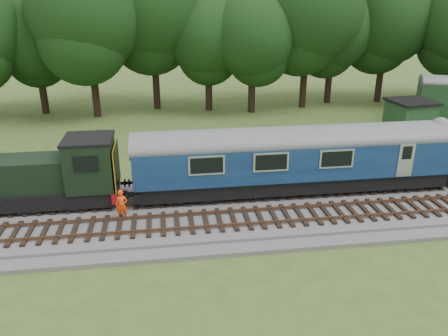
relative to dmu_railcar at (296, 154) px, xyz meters
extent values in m
plane|color=#385820|center=(-3.36, -1.40, -2.61)|extent=(120.00, 120.00, 0.00)
cube|color=#4C4C4F|center=(-3.36, -1.40, -2.43)|extent=(70.00, 7.00, 0.35)
cube|color=brown|center=(-3.36, -0.72, -2.12)|extent=(66.50, 0.07, 0.14)
cube|color=brown|center=(-3.36, 0.72, -2.12)|extent=(66.50, 0.07, 0.14)
cube|color=brown|center=(-3.36, -3.72, -2.12)|extent=(66.50, 0.07, 0.14)
cube|color=brown|center=(-3.36, -2.28, -2.12)|extent=(66.50, 0.07, 0.14)
cube|color=black|center=(-0.01, 0.00, -1.55)|extent=(17.46, 2.52, 0.85)
cube|color=#0E224C|center=(-0.01, 0.00, -0.12)|extent=(18.00, 2.80, 2.05)
cube|color=yellow|center=(9.01, 0.00, -0.50)|extent=(0.06, 2.74, 1.30)
cube|color=black|center=(5.99, 0.00, -1.75)|extent=(2.60, 2.00, 0.55)
cube|color=black|center=(-6.01, 0.00, -1.75)|extent=(2.60, 2.00, 0.55)
cube|color=black|center=(-14.41, 0.00, -1.60)|extent=(8.73, 2.39, 0.85)
cube|color=black|center=(-15.61, 0.00, -0.35)|extent=(6.30, 2.08, 1.70)
cube|color=black|center=(-11.21, 0.00, 0.05)|extent=(2.40, 2.55, 2.60)
cube|color=#A20C17|center=(-10.03, 0.00, -1.55)|extent=(0.25, 2.60, 0.55)
cube|color=yellow|center=(-9.89, 0.00, -0.15)|extent=(0.06, 2.55, 2.30)
imported|color=#FF460D|center=(-9.57, -2.17, -1.45)|extent=(0.60, 0.40, 1.61)
cube|color=#18351B|center=(13.32, 11.05, -1.31)|extent=(3.42, 3.42, 2.58)
cube|color=black|center=(13.32, 11.05, 0.08)|extent=(3.76, 3.76, 0.21)
camera|label=1|loc=(-7.26, -22.24, 8.25)|focal=35.00mm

